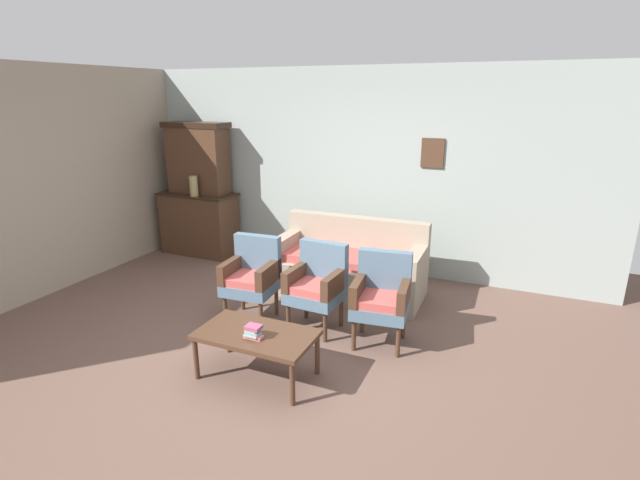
{
  "coord_description": "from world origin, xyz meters",
  "views": [
    {
      "loc": [
        1.98,
        -3.39,
        2.36
      ],
      "look_at": [
        0.04,
        1.05,
        0.85
      ],
      "focal_mm": 26.56,
      "sensor_mm": 36.0,
      "label": 1
    }
  ],
  "objects_px": {
    "armchair_near_couch_end": "(381,295)",
    "armchair_by_doorway": "(252,275)",
    "floral_couch": "(349,268)",
    "coffee_table": "(256,337)",
    "book_stack_on_table": "(253,332)",
    "side_cabinet": "(200,223)",
    "vase_on_cabinet": "(194,186)",
    "armchair_near_cabinet": "(317,283)"
  },
  "relations": [
    {
      "from": "side_cabinet",
      "to": "floral_couch",
      "type": "distance_m",
      "value": 2.69
    },
    {
      "from": "vase_on_cabinet",
      "to": "floral_couch",
      "type": "bearing_deg",
      "value": -8.32
    },
    {
      "from": "armchair_by_doorway",
      "to": "coffee_table",
      "type": "bearing_deg",
      "value": -57.16
    },
    {
      "from": "floral_couch",
      "to": "armchair_by_doorway",
      "type": "height_order",
      "value": "same"
    },
    {
      "from": "side_cabinet",
      "to": "armchair_near_cabinet",
      "type": "xyz_separation_m",
      "value": [
        2.64,
        -1.54,
        0.03
      ]
    },
    {
      "from": "floral_couch",
      "to": "armchair_near_couch_end",
      "type": "height_order",
      "value": "same"
    },
    {
      "from": "floral_couch",
      "to": "coffee_table",
      "type": "height_order",
      "value": "floral_couch"
    },
    {
      "from": "floral_couch",
      "to": "coffee_table",
      "type": "distance_m",
      "value": 2.02
    },
    {
      "from": "coffee_table",
      "to": "book_stack_on_table",
      "type": "distance_m",
      "value": 0.13
    },
    {
      "from": "coffee_table",
      "to": "armchair_near_cabinet",
      "type": "bearing_deg",
      "value": 83.86
    },
    {
      "from": "side_cabinet",
      "to": "armchair_near_couch_end",
      "type": "bearing_deg",
      "value": -25.18
    },
    {
      "from": "side_cabinet",
      "to": "book_stack_on_table",
      "type": "xyz_separation_m",
      "value": [
        2.55,
        -2.65,
        0.01
      ]
    },
    {
      "from": "floral_couch",
      "to": "armchair_near_couch_end",
      "type": "bearing_deg",
      "value": -55.29
    },
    {
      "from": "side_cabinet",
      "to": "coffee_table",
      "type": "height_order",
      "value": "side_cabinet"
    },
    {
      "from": "book_stack_on_table",
      "to": "side_cabinet",
      "type": "bearing_deg",
      "value": 133.9
    },
    {
      "from": "vase_on_cabinet",
      "to": "armchair_by_doorway",
      "type": "distance_m",
      "value": 2.38
    },
    {
      "from": "armchair_near_cabinet",
      "to": "coffee_table",
      "type": "relative_size",
      "value": 0.9
    },
    {
      "from": "vase_on_cabinet",
      "to": "armchair_near_couch_end",
      "type": "relative_size",
      "value": 0.33
    },
    {
      "from": "vase_on_cabinet",
      "to": "armchair_near_couch_end",
      "type": "height_order",
      "value": "vase_on_cabinet"
    },
    {
      "from": "side_cabinet",
      "to": "armchair_by_doorway",
      "type": "bearing_deg",
      "value": -40.08
    },
    {
      "from": "book_stack_on_table",
      "to": "armchair_by_doorway",
      "type": "bearing_deg",
      "value": 121.64
    },
    {
      "from": "vase_on_cabinet",
      "to": "armchair_near_couch_end",
      "type": "bearing_deg",
      "value": -23.16
    },
    {
      "from": "armchair_near_cabinet",
      "to": "armchair_near_couch_end",
      "type": "bearing_deg",
      "value": -2.42
    },
    {
      "from": "side_cabinet",
      "to": "vase_on_cabinet",
      "type": "xyz_separation_m",
      "value": [
        0.09,
        -0.18,
        0.61
      ]
    },
    {
      "from": "armchair_near_cabinet",
      "to": "book_stack_on_table",
      "type": "relative_size",
      "value": 5.84
    },
    {
      "from": "armchair_by_doorway",
      "to": "floral_couch",
      "type": "bearing_deg",
      "value": 55.74
    },
    {
      "from": "floral_couch",
      "to": "book_stack_on_table",
      "type": "bearing_deg",
      "value": -91.99
    },
    {
      "from": "side_cabinet",
      "to": "armchair_near_cabinet",
      "type": "height_order",
      "value": "side_cabinet"
    },
    {
      "from": "armchair_by_doorway",
      "to": "armchair_near_cabinet",
      "type": "xyz_separation_m",
      "value": [
        0.73,
        0.07,
        0.0
      ]
    },
    {
      "from": "side_cabinet",
      "to": "armchair_near_cabinet",
      "type": "distance_m",
      "value": 3.05
    },
    {
      "from": "armchair_near_couch_end",
      "to": "armchair_by_doorway",
      "type": "bearing_deg",
      "value": -178.4
    },
    {
      "from": "side_cabinet",
      "to": "coffee_table",
      "type": "xyz_separation_m",
      "value": [
        2.53,
        -2.57,
        -0.09
      ]
    },
    {
      "from": "armchair_by_doorway",
      "to": "book_stack_on_table",
      "type": "distance_m",
      "value": 1.23
    },
    {
      "from": "floral_couch",
      "to": "armchair_by_doorway",
      "type": "distance_m",
      "value": 1.29
    },
    {
      "from": "side_cabinet",
      "to": "armchair_by_doorway",
      "type": "relative_size",
      "value": 1.28
    },
    {
      "from": "armchair_near_couch_end",
      "to": "book_stack_on_table",
      "type": "distance_m",
      "value": 1.34
    },
    {
      "from": "armchair_by_doorway",
      "to": "armchair_near_cabinet",
      "type": "relative_size",
      "value": 1.0
    },
    {
      "from": "vase_on_cabinet",
      "to": "armchair_near_cabinet",
      "type": "height_order",
      "value": "vase_on_cabinet"
    },
    {
      "from": "floral_couch",
      "to": "book_stack_on_table",
      "type": "xyz_separation_m",
      "value": [
        -0.07,
        -2.1,
        0.15
      ]
    },
    {
      "from": "armchair_by_doorway",
      "to": "coffee_table",
      "type": "relative_size",
      "value": 0.9
    },
    {
      "from": "coffee_table",
      "to": "book_stack_on_table",
      "type": "xyz_separation_m",
      "value": [
        0.02,
        -0.09,
        0.1
      ]
    },
    {
      "from": "armchair_by_doorway",
      "to": "book_stack_on_table",
      "type": "relative_size",
      "value": 5.84
    }
  ]
}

